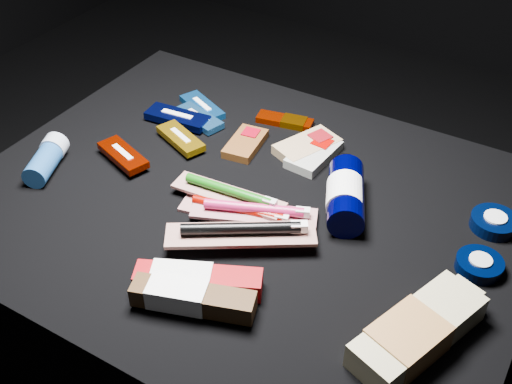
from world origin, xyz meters
The scene contains 22 objects.
ground centered at (0.00, 0.00, 0.00)m, with size 3.00×3.00×0.00m, color black.
cloth_table centered at (0.00, 0.00, 0.20)m, with size 0.98×0.78×0.40m, color black.
luna_bar_0 centered at (-0.24, 0.21, 0.41)m, with size 0.13×0.09×0.02m.
luna_bar_1 centered at (-0.22, 0.17, 0.41)m, with size 0.12×0.08×0.02m.
luna_bar_2 centered at (-0.26, 0.15, 0.41)m, with size 0.14×0.06×0.02m.
luna_bar_3 centered at (-0.20, 0.08, 0.41)m, with size 0.12×0.08×0.02m.
luna_bar_4 centered at (-0.26, -0.02, 0.42)m, with size 0.13×0.08×0.02m.
clif_bar_0 centered at (-0.09, 0.15, 0.41)m, with size 0.07×0.11×0.02m.
clif_bar_1 centered at (0.05, 0.18, 0.41)m, with size 0.07×0.12×0.02m.
clif_bar_2 centered at (0.02, 0.20, 0.41)m, with size 0.11×0.14×0.02m.
power_bar centered at (-0.06, 0.26, 0.41)m, with size 0.12×0.06×0.01m.
lotion_bottle centered at (0.16, 0.07, 0.43)m, with size 0.12×0.20×0.06m.
cream_tin_upper centered at (0.40, 0.16, 0.41)m, with size 0.08×0.08×0.02m.
cream_tin_lower centered at (0.40, 0.04, 0.41)m, with size 0.07×0.07×0.02m.
bodywash_bottle centered at (0.36, -0.15, 0.42)m, with size 0.14×0.23×0.05m.
deodorant_stick centered at (-0.37, -0.11, 0.42)m, with size 0.09×0.12×0.05m.
toothbrush_pack_0 centered at (0.01, -0.04, 0.41)m, with size 0.21×0.09×0.02m.
toothbrush_pack_1 centered at (0.04, -0.03, 0.42)m, with size 0.22×0.13×0.02m.
toothbrush_pack_2 centered at (-0.02, -0.02, 0.42)m, with size 0.21×0.06×0.02m.
toothbrush_pack_3 centered at (0.06, -0.10, 0.43)m, with size 0.24×0.18×0.03m.
toothpaste_carton_red centered at (0.04, -0.22, 0.42)m, with size 0.19×0.12×0.04m.
toothpaste_carton_green centered at (0.06, -0.25, 0.42)m, with size 0.19×0.10×0.04m.
Camera 1 is at (0.46, -0.74, 1.13)m, focal length 45.00 mm.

